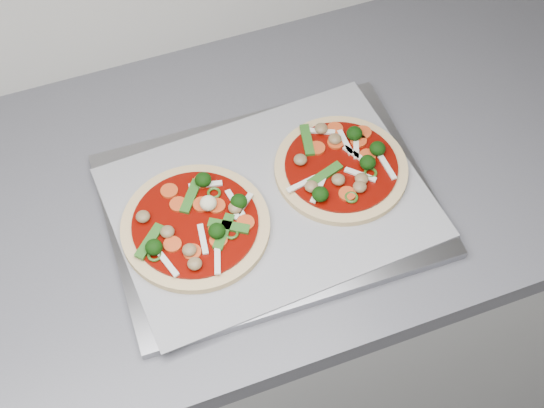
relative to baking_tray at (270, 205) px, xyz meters
name	(u,v)px	position (x,y,z in m)	size (l,w,h in m)	color
baking_tray	(270,205)	(0.00, 0.00, 0.00)	(0.46, 0.34, 0.01)	gray
parchment	(270,202)	(0.00, 0.00, 0.01)	(0.44, 0.32, 0.00)	#98989D
pizza_left	(196,224)	(-0.11, -0.01, 0.02)	(0.28, 0.28, 0.04)	#DDB87F
pizza_right	(341,167)	(0.12, 0.02, 0.02)	(0.20, 0.20, 0.03)	#DDB87F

